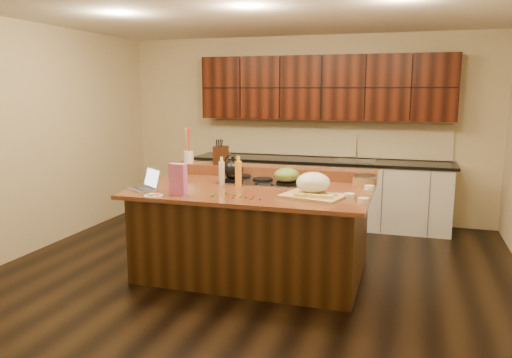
% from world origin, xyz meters
% --- Properties ---
extents(room, '(5.52, 5.02, 2.72)m').
position_xyz_m(room, '(0.00, 0.00, 1.35)').
color(room, black).
rests_on(room, ground).
extents(island, '(2.40, 1.60, 0.92)m').
position_xyz_m(island, '(0.00, 0.00, 0.46)').
color(island, black).
rests_on(island, ground).
extents(back_ledge, '(2.40, 0.30, 0.12)m').
position_xyz_m(back_ledge, '(0.00, 0.70, 0.98)').
color(back_ledge, black).
rests_on(back_ledge, island).
extents(cooktop, '(0.92, 0.52, 0.05)m').
position_xyz_m(cooktop, '(0.00, 0.30, 0.94)').
color(cooktop, gray).
rests_on(cooktop, island).
extents(back_counter, '(3.70, 0.66, 2.40)m').
position_xyz_m(back_counter, '(0.30, 2.23, 0.98)').
color(back_counter, silver).
rests_on(back_counter, ground).
extents(kettle, '(0.24, 0.24, 0.20)m').
position_xyz_m(kettle, '(-0.30, 0.17, 1.07)').
color(kettle, black).
rests_on(kettle, cooktop).
extents(green_bowl, '(0.31, 0.31, 0.15)m').
position_xyz_m(green_bowl, '(0.30, 0.17, 1.04)').
color(green_bowl, '#56772F').
rests_on(green_bowl, cooktop).
extents(laptop, '(0.39, 0.38, 0.21)m').
position_xyz_m(laptop, '(-1.01, -0.43, 0.98)').
color(laptop, '#B7B7BC').
rests_on(laptop, island).
extents(oil_bottle, '(0.09, 0.09, 0.27)m').
position_xyz_m(oil_bottle, '(-0.17, -0.01, 1.06)').
color(oil_bottle, orange).
rests_on(oil_bottle, island).
extents(vinegar_bottle, '(0.07, 0.07, 0.25)m').
position_xyz_m(vinegar_bottle, '(-0.38, 0.03, 1.04)').
color(vinegar_bottle, silver).
rests_on(vinegar_bottle, island).
extents(wooden_tray, '(0.65, 0.54, 0.23)m').
position_xyz_m(wooden_tray, '(0.66, -0.24, 1.02)').
color(wooden_tray, tan).
rests_on(wooden_tray, island).
extents(ramekin_a, '(0.12, 0.12, 0.04)m').
position_xyz_m(ramekin_a, '(1.15, -0.40, 0.94)').
color(ramekin_a, white).
rests_on(ramekin_a, island).
extents(ramekin_b, '(0.13, 0.13, 0.04)m').
position_xyz_m(ramekin_b, '(1.00, -0.23, 0.94)').
color(ramekin_b, white).
rests_on(ramekin_b, island).
extents(ramekin_c, '(0.11, 0.11, 0.04)m').
position_xyz_m(ramekin_c, '(1.15, 0.22, 0.94)').
color(ramekin_c, white).
rests_on(ramekin_c, island).
extents(strainer_bowl, '(0.28, 0.28, 0.09)m').
position_xyz_m(strainer_bowl, '(1.08, 0.43, 0.97)').
color(strainer_bowl, '#996B3F').
rests_on(strainer_bowl, island).
extents(kitchen_timer, '(0.09, 0.09, 0.07)m').
position_xyz_m(kitchen_timer, '(0.76, -0.42, 0.96)').
color(kitchen_timer, silver).
rests_on(kitchen_timer, island).
extents(pink_bag, '(0.17, 0.09, 0.30)m').
position_xyz_m(pink_bag, '(-0.60, -0.56, 1.07)').
color(pink_bag, '#C65D9C').
rests_on(pink_bag, island).
extents(candy_plate, '(0.21, 0.21, 0.01)m').
position_xyz_m(candy_plate, '(-0.79, -0.71, 0.93)').
color(candy_plate, white).
rests_on(candy_plate, island).
extents(package_box, '(0.12, 0.09, 0.15)m').
position_xyz_m(package_box, '(-0.92, 0.01, 0.99)').
color(package_box, '#E4C150').
rests_on(package_box, island).
extents(utensil_crock, '(0.13, 0.13, 0.14)m').
position_xyz_m(utensil_crock, '(-1.07, 0.70, 1.11)').
color(utensil_crock, white).
rests_on(utensil_crock, back_ledge).
extents(knife_block, '(0.15, 0.20, 0.22)m').
position_xyz_m(knife_block, '(-0.65, 0.70, 1.15)').
color(knife_block, black).
rests_on(knife_block, back_ledge).
extents(gumdrop_0, '(0.02, 0.02, 0.02)m').
position_xyz_m(gumdrop_0, '(0.23, -0.56, 0.93)').
color(gumdrop_0, red).
rests_on(gumdrop_0, island).
extents(gumdrop_1, '(0.02, 0.02, 0.02)m').
position_xyz_m(gumdrop_1, '(-0.24, -0.58, 0.93)').
color(gumdrop_1, '#198C26').
rests_on(gumdrop_1, island).
extents(gumdrop_2, '(0.02, 0.02, 0.02)m').
position_xyz_m(gumdrop_2, '(0.11, -0.39, 0.93)').
color(gumdrop_2, red).
rests_on(gumdrop_2, island).
extents(gumdrop_3, '(0.02, 0.02, 0.02)m').
position_xyz_m(gumdrop_3, '(-0.25, -0.51, 0.93)').
color(gumdrop_3, '#198C26').
rests_on(gumdrop_3, island).
extents(gumdrop_4, '(0.02, 0.02, 0.02)m').
position_xyz_m(gumdrop_4, '(-0.03, -0.57, 0.93)').
color(gumdrop_4, red).
rests_on(gumdrop_4, island).
extents(gumdrop_5, '(0.02, 0.02, 0.02)m').
position_xyz_m(gumdrop_5, '(-0.05, -0.46, 0.93)').
color(gumdrop_5, '#198C26').
rests_on(gumdrop_5, island).
extents(gumdrop_6, '(0.02, 0.02, 0.02)m').
position_xyz_m(gumdrop_6, '(0.08, -0.53, 0.93)').
color(gumdrop_6, red).
rests_on(gumdrop_6, island).
extents(gumdrop_7, '(0.02, 0.02, 0.02)m').
position_xyz_m(gumdrop_7, '(0.02, -0.52, 0.93)').
color(gumdrop_7, '#198C26').
rests_on(gumdrop_7, island).
extents(gumdrop_8, '(0.02, 0.02, 0.02)m').
position_xyz_m(gumdrop_8, '(-0.14, -0.45, 0.93)').
color(gumdrop_8, red).
rests_on(gumdrop_8, island).
extents(gumdrop_9, '(0.02, 0.02, 0.02)m').
position_xyz_m(gumdrop_9, '(-0.18, -0.38, 0.93)').
color(gumdrop_9, '#198C26').
rests_on(gumdrop_9, island).
extents(gumdrop_10, '(0.02, 0.02, 0.02)m').
position_xyz_m(gumdrop_10, '(0.15, -0.58, 0.93)').
color(gumdrop_10, red).
rests_on(gumdrop_10, island).
extents(gumdrop_11, '(0.02, 0.02, 0.02)m').
position_xyz_m(gumdrop_11, '(0.14, -0.51, 0.93)').
color(gumdrop_11, '#198C26').
rests_on(gumdrop_11, island).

